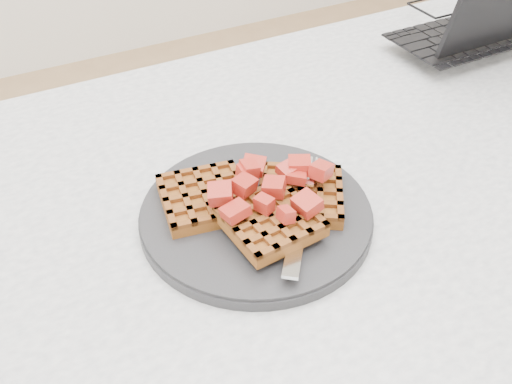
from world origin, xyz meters
TOP-DOWN VIEW (x-y plane):
  - table at (0.00, 0.00)m, footprint 1.20×0.80m
  - plate at (-0.16, 0.00)m, footprint 0.26×0.26m
  - waffles at (-0.16, -0.00)m, footprint 0.21×0.17m
  - strawberry_pile at (-0.16, 0.00)m, footprint 0.15×0.15m
  - fork at (-0.12, -0.03)m, footprint 0.13×0.16m
  - laptop at (0.40, 0.24)m, footprint 0.35×0.26m

SIDE VIEW (x-z plane):
  - table at x=0.00m, z-range 0.26..1.01m
  - plate at x=-0.16m, z-range 0.75..0.77m
  - fork at x=-0.12m, z-range 0.77..0.78m
  - waffles at x=-0.16m, z-range 0.76..0.79m
  - laptop at x=0.40m, z-range 0.67..0.91m
  - strawberry_pile at x=-0.16m, z-range 0.79..0.82m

